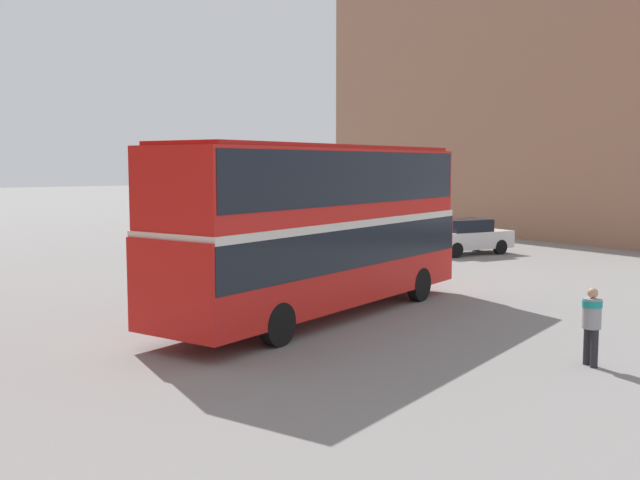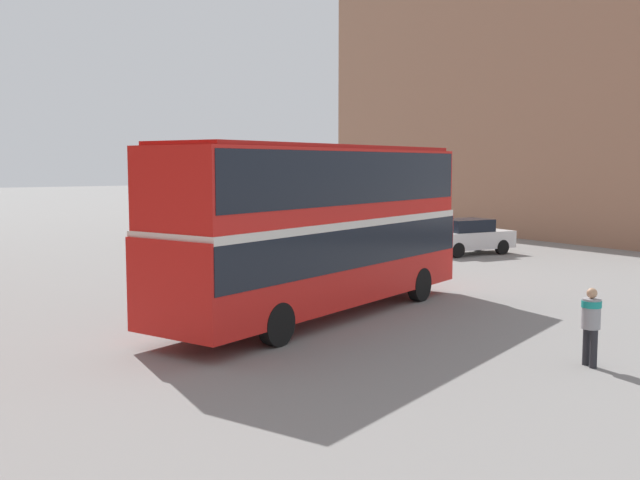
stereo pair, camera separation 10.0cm
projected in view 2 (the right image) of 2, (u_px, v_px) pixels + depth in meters
name	position (u px, v px, depth m)	size (l,w,h in m)	color
ground_plane	(326.00, 308.00, 21.48)	(240.00, 240.00, 0.00)	gray
building_row_right	(544.00, 89.00, 46.04)	(11.16, 29.09, 17.44)	#9E7056
double_decker_bus	(320.00, 219.00, 20.13)	(11.29, 6.43, 4.63)	red
pedestrian_foreground	(591.00, 319.00, 15.22)	(0.50, 0.50, 1.63)	#232328
parked_car_kerb_near	(468.00, 236.00, 34.19)	(4.28, 2.21, 1.62)	silver
parked_car_kerb_far	(214.00, 231.00, 37.15)	(4.00, 1.88, 1.64)	black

